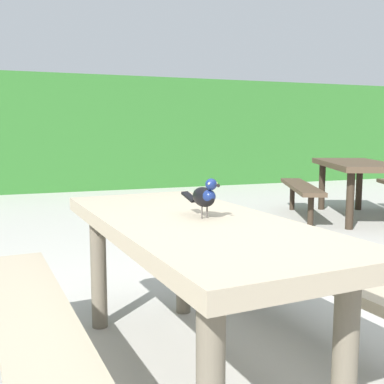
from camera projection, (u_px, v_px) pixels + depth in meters
The scene contains 4 objects.
hedge_wall at pixel (63, 133), 9.57m from camera, with size 28.00×2.03×2.18m, color #2D6B28.
picnic_table_foreground at pixel (192, 258), 2.13m from camera, with size 1.81×1.86×0.74m.
bird_grackle at pixel (205, 196), 2.09m from camera, with size 0.10×0.28×0.18m.
picnic_table_mid_left at pixel (356, 176), 6.05m from camera, with size 2.21×2.23×0.74m.
Camera 1 is at (-0.88, -1.66, 1.13)m, focal length 43.78 mm.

